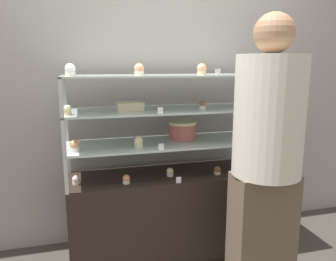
% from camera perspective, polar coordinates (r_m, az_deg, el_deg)
% --- Properties ---
extents(ground_plane, '(20.00, 20.00, 0.00)m').
position_cam_1_polar(ground_plane, '(2.78, -0.00, -20.33)').
color(ground_plane, '#38332D').
extents(back_wall, '(8.00, 0.05, 2.60)m').
position_cam_1_polar(back_wall, '(2.74, -2.06, 8.02)').
color(back_wall, gray).
rests_on(back_wall, ground_plane).
extents(display_base, '(1.47, 0.47, 0.65)m').
position_cam_1_polar(display_base, '(2.62, -0.00, -14.25)').
color(display_base, black).
rests_on(display_base, ground_plane).
extents(display_riser_lower, '(1.47, 0.47, 0.25)m').
position_cam_1_polar(display_riser_lower, '(2.43, -0.00, -2.30)').
color(display_riser_lower, '#B7B7BC').
rests_on(display_riser_lower, display_base).
extents(display_riser_middle, '(1.47, 0.47, 0.25)m').
position_cam_1_polar(display_riser_middle, '(2.38, -0.00, 3.45)').
color(display_riser_middle, '#B7B7BC').
rests_on(display_riser_middle, display_riser_lower).
extents(display_riser_upper, '(1.47, 0.47, 0.25)m').
position_cam_1_polar(display_riser_upper, '(2.36, -0.00, 9.37)').
color(display_riser_upper, '#B7B7BC').
rests_on(display_riser_upper, display_riser_middle).
extents(layer_cake_centerpiece, '(0.21, 0.21, 0.13)m').
position_cam_1_polar(layer_cake_centerpiece, '(2.53, 2.55, 0.11)').
color(layer_cake_centerpiece, '#C66660').
rests_on(layer_cake_centerpiece, display_riser_lower).
extents(sheet_cake_frosted, '(0.19, 0.15, 0.06)m').
position_cam_1_polar(sheet_cake_frosted, '(2.33, -6.66, 4.24)').
color(sheet_cake_frosted, beige).
rests_on(sheet_cake_frosted, display_riser_middle).
extents(cupcake_0, '(0.05, 0.05, 0.06)m').
position_cam_1_polar(cupcake_0, '(2.36, -15.73, -8.32)').
color(cupcake_0, beige).
rests_on(cupcake_0, display_base).
extents(cupcake_1, '(0.05, 0.05, 0.06)m').
position_cam_1_polar(cupcake_1, '(2.31, -7.28, -8.43)').
color(cupcake_1, white).
rests_on(cupcake_1, display_base).
extents(cupcake_2, '(0.05, 0.05, 0.06)m').
position_cam_1_polar(cupcake_2, '(2.43, 0.35, -7.26)').
color(cupcake_2, white).
rests_on(cupcake_2, display_base).
extents(cupcake_3, '(0.05, 0.05, 0.06)m').
position_cam_1_polar(cupcake_3, '(2.50, 8.59, -6.87)').
color(cupcake_3, beige).
rests_on(cupcake_3, display_base).
extents(cupcake_4, '(0.05, 0.05, 0.06)m').
position_cam_1_polar(cupcake_4, '(2.65, 14.75, -6.06)').
color(cupcake_4, '#CCB28C').
rests_on(cupcake_4, display_base).
extents(price_tag_0, '(0.04, 0.00, 0.04)m').
position_cam_1_polar(price_tag_0, '(2.30, 1.85, -8.61)').
color(price_tag_0, white).
rests_on(price_tag_0, display_base).
extents(cupcake_5, '(0.06, 0.06, 0.08)m').
position_cam_1_polar(cupcake_5, '(2.24, -15.95, -2.62)').
color(cupcake_5, white).
rests_on(cupcake_5, display_riser_lower).
extents(cupcake_6, '(0.06, 0.06, 0.08)m').
position_cam_1_polar(cupcake_6, '(2.27, -5.17, -2.00)').
color(cupcake_6, beige).
rests_on(cupcake_6, display_riser_lower).
extents(cupcake_7, '(0.06, 0.06, 0.08)m').
position_cam_1_polar(cupcake_7, '(2.63, 14.77, -0.51)').
color(cupcake_7, beige).
rests_on(cupcake_7, display_riser_lower).
extents(price_tag_1, '(0.04, 0.00, 0.04)m').
position_cam_1_polar(price_tag_1, '(2.20, -1.21, -2.86)').
color(price_tag_1, white).
rests_on(price_tag_1, display_riser_lower).
extents(cupcake_8, '(0.05, 0.05, 0.07)m').
position_cam_1_polar(cupcake_8, '(2.19, -17.09, 3.43)').
color(cupcake_8, '#CCB28C').
rests_on(cupcake_8, display_riser_middle).
extents(cupcake_9, '(0.05, 0.05, 0.07)m').
position_cam_1_polar(cupcake_9, '(2.38, 6.08, 4.48)').
color(cupcake_9, white).
rests_on(cupcake_9, display_riser_middle).
extents(cupcake_10, '(0.05, 0.05, 0.07)m').
position_cam_1_polar(cupcake_10, '(2.56, 15.54, 4.60)').
color(cupcake_10, white).
rests_on(cupcake_10, display_riser_middle).
extents(price_tag_2, '(0.04, 0.00, 0.04)m').
position_cam_1_polar(price_tag_2, '(2.15, -1.35, 3.50)').
color(price_tag_2, white).
rests_on(price_tag_2, display_riser_middle).
extents(cupcake_11, '(0.07, 0.07, 0.08)m').
position_cam_1_polar(cupcake_11, '(2.16, -16.68, 10.03)').
color(cupcake_11, beige).
rests_on(cupcake_11, display_riser_upper).
extents(cupcake_12, '(0.07, 0.07, 0.08)m').
position_cam_1_polar(cupcake_12, '(2.22, -5.04, 10.49)').
color(cupcake_12, beige).
rests_on(cupcake_12, display_riser_upper).
extents(cupcake_13, '(0.07, 0.07, 0.08)m').
position_cam_1_polar(cupcake_13, '(2.38, 5.89, 10.54)').
color(cupcake_13, '#CCB28C').
rests_on(cupcake_13, display_riser_upper).
extents(cupcake_14, '(0.07, 0.07, 0.08)m').
position_cam_1_polar(cupcake_14, '(2.58, 14.86, 10.29)').
color(cupcake_14, beige).
rests_on(cupcake_14, display_riser_upper).
extents(price_tag_3, '(0.04, 0.00, 0.04)m').
position_cam_1_polar(price_tag_3, '(2.25, 8.68, 10.04)').
color(price_tag_3, white).
rests_on(price_tag_3, display_riser_upper).
extents(customer_figure, '(0.41, 0.41, 1.75)m').
position_cam_1_polar(customer_figure, '(2.05, 16.79, -4.02)').
color(customer_figure, brown).
rests_on(customer_figure, ground_plane).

